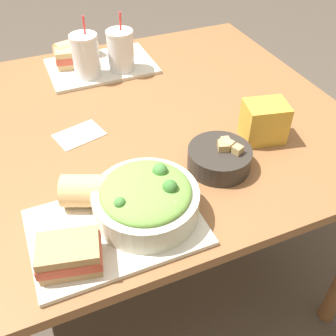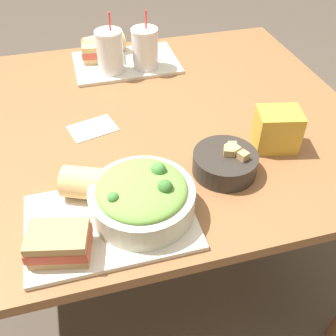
% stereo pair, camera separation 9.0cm
% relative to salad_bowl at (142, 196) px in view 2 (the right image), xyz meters
% --- Properties ---
extents(ground_plane, '(12.00, 12.00, 0.00)m').
position_rel_salad_bowl_xyz_m(ground_plane, '(0.05, 0.38, -0.83)').
color(ground_plane, '#4C4238').
extents(dining_table, '(1.39, 1.10, 0.78)m').
position_rel_salad_bowl_xyz_m(dining_table, '(0.05, 0.38, -0.15)').
color(dining_table, brown).
rests_on(dining_table, ground_plane).
extents(tray_near, '(0.38, 0.26, 0.01)m').
position_rel_salad_bowl_xyz_m(tray_near, '(-0.08, -0.01, -0.05)').
color(tray_near, beige).
rests_on(tray_near, dining_table).
extents(tray_far, '(0.38, 0.26, 0.01)m').
position_rel_salad_bowl_xyz_m(tray_far, '(0.10, 0.74, -0.05)').
color(tray_far, beige).
rests_on(tray_far, dining_table).
extents(salad_bowl, '(0.24, 0.24, 0.11)m').
position_rel_salad_bowl_xyz_m(salad_bowl, '(0.00, 0.00, 0.00)').
color(salad_bowl, beige).
rests_on(salad_bowl, tray_near).
extents(soup_bowl, '(0.17, 0.17, 0.08)m').
position_rel_salad_bowl_xyz_m(soup_bowl, '(0.23, 0.09, -0.03)').
color(soup_bowl, '#2D2823').
rests_on(soup_bowl, dining_table).
extents(sandwich_near, '(0.14, 0.11, 0.06)m').
position_rel_salad_bowl_xyz_m(sandwich_near, '(-0.19, -0.07, -0.01)').
color(sandwich_near, tan).
rests_on(sandwich_near, tray_near).
extents(baguette_near, '(0.17, 0.13, 0.08)m').
position_rel_salad_bowl_xyz_m(baguette_near, '(-0.09, 0.07, -0.01)').
color(baguette_near, tan).
rests_on(baguette_near, tray_near).
extents(sandwich_far, '(0.14, 0.10, 0.06)m').
position_rel_salad_bowl_xyz_m(sandwich_far, '(0.01, 0.78, -0.01)').
color(sandwich_far, tan).
rests_on(sandwich_far, tray_far).
extents(baguette_far, '(0.17, 0.11, 0.08)m').
position_rel_salad_bowl_xyz_m(baguette_far, '(0.03, 0.83, -0.01)').
color(baguette_far, tan).
rests_on(baguette_far, tray_far).
extents(drink_cup_dark, '(0.09, 0.09, 0.21)m').
position_rel_salad_bowl_xyz_m(drink_cup_dark, '(0.04, 0.68, 0.02)').
color(drink_cup_dark, silver).
rests_on(drink_cup_dark, tray_far).
extents(drink_cup_red, '(0.09, 0.09, 0.20)m').
position_rel_salad_bowl_xyz_m(drink_cup_red, '(0.16, 0.68, 0.02)').
color(drink_cup_red, silver).
rests_on(drink_cup_red, tray_far).
extents(chip_bag, '(0.13, 0.11, 0.11)m').
position_rel_salad_bowl_xyz_m(chip_bag, '(0.41, 0.15, -0.00)').
color(chip_bag, gold).
rests_on(chip_bag, dining_table).
extents(napkin_folded, '(0.15, 0.12, 0.00)m').
position_rel_salad_bowl_xyz_m(napkin_folded, '(-0.07, 0.37, -0.06)').
color(napkin_folded, white).
rests_on(napkin_folded, dining_table).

